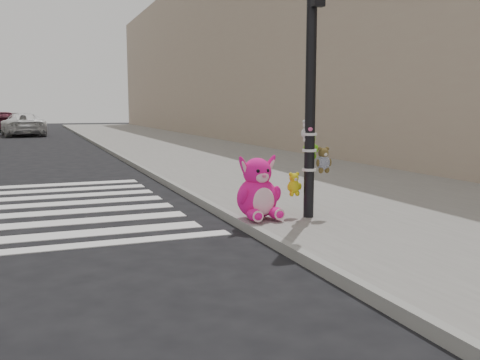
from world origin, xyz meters
name	(u,v)px	position (x,y,z in m)	size (l,w,h in m)	color
ground	(177,278)	(0.00, 0.00, 0.00)	(120.00, 120.00, 0.00)	black
sidewalk_near	(250,164)	(5.00, 10.00, 0.07)	(7.00, 80.00, 0.14)	slate
curb_edge	(142,169)	(1.55, 10.00, 0.07)	(0.12, 80.00, 0.15)	gray
bld_near	(275,45)	(10.50, 20.00, 5.00)	(5.00, 60.00, 10.00)	tan
signal_pole	(311,112)	(2.62, 1.82, 1.78)	(0.69, 0.50, 4.00)	black
pink_bunny	(258,193)	(1.80, 1.96, 0.55)	(0.71, 0.76, 1.01)	#FB158F
red_teddy	(271,207)	(2.16, 2.27, 0.25)	(0.15, 0.10, 0.21)	red
car_white_near	(23,124)	(-1.90, 32.23, 0.74)	(2.44, 5.30, 1.47)	white
car_maroon_near	(2,122)	(-3.50, 39.95, 0.74)	(2.08, 5.12, 1.49)	#541827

